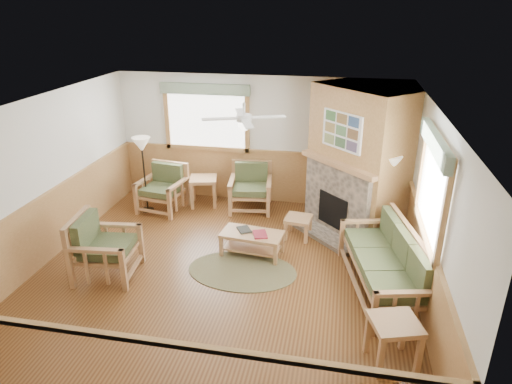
% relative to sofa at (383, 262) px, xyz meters
% --- Properties ---
extents(floor, '(6.00, 6.00, 0.01)m').
position_rel_sofa_xyz_m(floor, '(-2.46, 0.02, -0.49)').
color(floor, brown).
rests_on(floor, ground).
extents(ceiling, '(6.00, 6.00, 0.01)m').
position_rel_sofa_xyz_m(ceiling, '(-2.46, 0.02, 2.21)').
color(ceiling, white).
rests_on(ceiling, floor).
extents(wall_back, '(6.00, 0.02, 2.70)m').
position_rel_sofa_xyz_m(wall_back, '(-2.46, 3.02, 0.86)').
color(wall_back, white).
rests_on(wall_back, floor).
extents(wall_front, '(6.00, 0.02, 2.70)m').
position_rel_sofa_xyz_m(wall_front, '(-2.46, -2.98, 0.86)').
color(wall_front, white).
rests_on(wall_front, floor).
extents(wall_left, '(0.02, 6.00, 2.70)m').
position_rel_sofa_xyz_m(wall_left, '(-5.46, 0.02, 0.86)').
color(wall_left, white).
rests_on(wall_left, floor).
extents(wall_right, '(0.02, 6.00, 2.70)m').
position_rel_sofa_xyz_m(wall_right, '(0.54, 0.02, 0.86)').
color(wall_right, white).
rests_on(wall_right, floor).
extents(wainscot, '(6.00, 6.00, 1.10)m').
position_rel_sofa_xyz_m(wainscot, '(-2.46, 0.02, 0.06)').
color(wainscot, '#AC7C46').
rests_on(wainscot, floor).
extents(fireplace, '(3.11, 3.11, 2.70)m').
position_rel_sofa_xyz_m(fireplace, '(-0.41, 2.07, 0.86)').
color(fireplace, '#AC7C46').
rests_on(fireplace, floor).
extents(window_back, '(1.90, 0.16, 1.50)m').
position_rel_sofa_xyz_m(window_back, '(-3.56, 2.98, 2.04)').
color(window_back, white).
rests_on(window_back, wall_back).
extents(window_right, '(0.16, 1.90, 1.50)m').
position_rel_sofa_xyz_m(window_right, '(0.50, -0.18, 2.04)').
color(window_right, white).
rests_on(window_right, wall_right).
extents(ceiling_fan, '(1.59, 1.59, 0.36)m').
position_rel_sofa_xyz_m(ceiling_fan, '(-2.16, 0.32, 2.17)').
color(ceiling_fan, white).
rests_on(ceiling_fan, ceiling).
extents(sofa, '(2.25, 1.31, 0.97)m').
position_rel_sofa_xyz_m(sofa, '(0.00, 0.00, 0.00)').
color(sofa, '#AD7D51').
rests_on(sofa, floor).
extents(armchair_back_left, '(0.97, 0.97, 0.95)m').
position_rel_sofa_xyz_m(armchair_back_left, '(-4.31, 2.10, -0.01)').
color(armchair_back_left, '#AD7D51').
rests_on(armchair_back_left, floor).
extents(armchair_back_right, '(0.95, 0.95, 0.95)m').
position_rel_sofa_xyz_m(armchair_back_right, '(-2.52, 2.50, -0.01)').
color(armchair_back_right, '#AD7D51').
rests_on(armchair_back_right, floor).
extents(armchair_left, '(0.99, 0.99, 1.01)m').
position_rel_sofa_xyz_m(armchair_left, '(-4.24, -0.39, 0.02)').
color(armchair_left, '#AD7D51').
rests_on(armchair_left, floor).
extents(coffee_table, '(1.09, 0.64, 0.42)m').
position_rel_sofa_xyz_m(coffee_table, '(-2.12, 0.66, -0.28)').
color(coffee_table, '#AD7D51').
rests_on(coffee_table, floor).
extents(end_table_chairs, '(0.67, 0.65, 0.62)m').
position_rel_sofa_xyz_m(end_table_chairs, '(-3.55, 2.52, -0.18)').
color(end_table_chairs, '#AD7D51').
rests_on(end_table_chairs, floor).
extents(end_table_sofa, '(0.68, 0.66, 0.61)m').
position_rel_sofa_xyz_m(end_table_sofa, '(0.04, -1.54, -0.18)').
color(end_table_sofa, '#AD7D51').
rests_on(end_table_sofa, floor).
extents(footstool, '(0.51, 0.51, 0.40)m').
position_rel_sofa_xyz_m(footstool, '(-1.41, 1.44, -0.29)').
color(footstool, '#AD7D51').
rests_on(footstool, floor).
extents(braided_rug, '(2.17, 2.17, 0.01)m').
position_rel_sofa_xyz_m(braided_rug, '(-2.17, 0.11, -0.48)').
color(braided_rug, brown).
rests_on(braided_rug, floor).
extents(floor_lamp_left, '(0.40, 0.40, 1.59)m').
position_rel_sofa_xyz_m(floor_lamp_left, '(-4.62, 2.01, 0.31)').
color(floor_lamp_left, black).
rests_on(floor_lamp_left, floor).
extents(floor_lamp_right, '(0.42, 0.42, 1.69)m').
position_rel_sofa_xyz_m(floor_lamp_right, '(0.09, 1.44, 0.36)').
color(floor_lamp_right, black).
rests_on(floor_lamp_right, floor).
extents(book_red, '(0.31, 0.35, 0.03)m').
position_rel_sofa_xyz_m(book_red, '(-1.97, 0.61, -0.04)').
color(book_red, maroon).
rests_on(book_red, coffee_table).
extents(book_dark, '(0.31, 0.33, 0.03)m').
position_rel_sofa_xyz_m(book_dark, '(-2.27, 0.73, -0.05)').
color(book_dark, black).
rests_on(book_dark, coffee_table).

